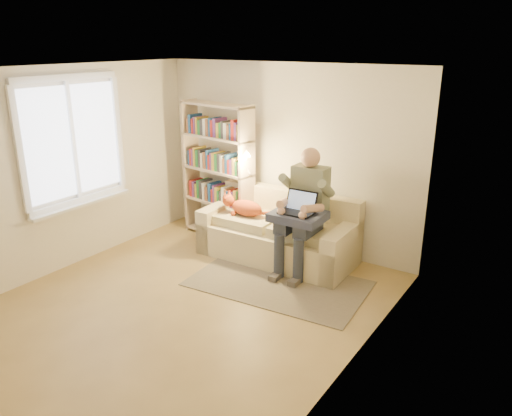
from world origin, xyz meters
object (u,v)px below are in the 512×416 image
Objects in this scene: cat at (243,207)px; bookshelf at (218,165)px; laptop at (303,208)px; person at (304,205)px; sofa at (279,235)px.

bookshelf reaches higher than cat.
laptop is (1.03, -0.15, 0.22)m from cat.
laptop is at bearing -68.62° from person.
cat is at bearing -165.24° from sofa.
bookshelf is at bearing 153.62° from cat.
cat is (-0.96, -0.00, -0.21)m from person.
bookshelf reaches higher than sofa.
sofa is 1.33× the size of person.
cat is at bearing 169.91° from laptop.
bookshelf is (-1.68, 0.46, 0.23)m from laptop.
cat is 0.36× the size of bookshelf.
sofa reaches higher than cat.
sofa is at bearing 14.76° from cat.
bookshelf is (-0.66, 0.30, 0.44)m from cat.
sofa is 1.04× the size of bookshelf.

